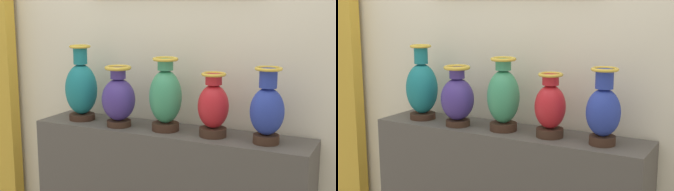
{
  "view_description": "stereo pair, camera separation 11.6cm",
  "coord_description": "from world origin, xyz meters",
  "views": [
    {
      "loc": [
        1.1,
        -2.23,
        1.68
      ],
      "look_at": [
        0.0,
        0.0,
        1.21
      ],
      "focal_mm": 52.06,
      "sensor_mm": 36.0,
      "label": 1
    },
    {
      "loc": [
        1.2,
        -2.18,
        1.68
      ],
      "look_at": [
        0.0,
        0.0,
        1.21
      ],
      "focal_mm": 52.06,
      "sensor_mm": 36.0,
      "label": 2
    }
  ],
  "objects": [
    {
      "name": "back_wall",
      "position": [
        -0.0,
        0.21,
        1.55
      ],
      "size": [
        3.29,
        0.14,
        3.06
      ],
      "color": "beige",
      "rests_on": "ground_plane"
    },
    {
      "name": "vase_jade",
      "position": [
        -0.01,
        -0.02,
        1.21
      ],
      "size": [
        0.17,
        0.17,
        0.38
      ],
      "color": "#382319",
      "rests_on": "display_shelf"
    },
    {
      "name": "vase_indigo",
      "position": [
        -0.27,
        -0.05,
        1.18
      ],
      "size": [
        0.18,
        0.18,
        0.33
      ],
      "color": "#382319",
      "rests_on": "display_shelf"
    },
    {
      "name": "vase_cobalt",
      "position": [
        0.53,
        -0.03,
        1.19
      ],
      "size": [
        0.16,
        0.16,
        0.36
      ],
      "color": "#382319",
      "rests_on": "display_shelf"
    },
    {
      "name": "vase_teal",
      "position": [
        -0.54,
        -0.01,
        1.21
      ],
      "size": [
        0.18,
        0.18,
        0.43
      ],
      "color": "#382319",
      "rests_on": "display_shelf"
    },
    {
      "name": "vase_crimson",
      "position": [
        0.26,
        -0.02,
        1.18
      ],
      "size": [
        0.15,
        0.15,
        0.32
      ],
      "color": "#382319",
      "rests_on": "display_shelf"
    }
  ]
}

